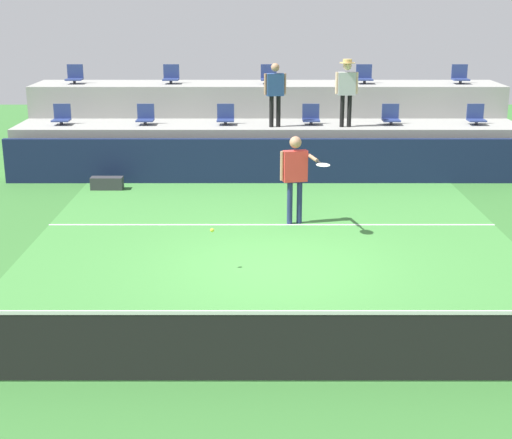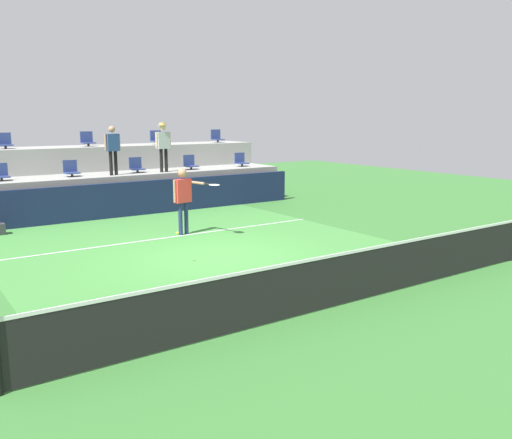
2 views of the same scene
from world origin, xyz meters
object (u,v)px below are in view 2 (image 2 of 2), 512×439
object	(u,v)px
stadium_chair_lower_left	(1,174)
spectator_leaning_on_rail	(113,146)
spectator_with_hat	(163,142)
stadium_chair_lower_mid_right	(136,166)
stadium_chair_upper_center	(87,140)
stadium_chair_upper_right	(157,138)
tennis_player	(184,194)
stadium_chair_upper_left	(5,142)
stadium_chair_upper_far_right	(217,137)
tennis_ball	(177,233)
stadium_chair_lower_right	(190,163)
stadium_chair_lower_mid_left	(71,170)
stadium_chair_lower_far_right	(241,161)

from	to	relation	value
stadium_chair_lower_left	spectator_leaning_on_rail	world-z (taller)	spectator_leaning_on_rail
spectator_with_hat	spectator_leaning_on_rail	bearing A→B (deg)	180.00
stadium_chair_lower_mid_right	stadium_chair_upper_center	xyz separation A→B (m)	(-1.07, 1.80, 0.85)
stadium_chair_upper_right	tennis_player	bearing A→B (deg)	-108.70
stadium_chair_lower_left	stadium_chair_upper_left	size ratio (longest dim) A/B	1.00
stadium_chair_upper_far_right	tennis_player	size ratio (longest dim) A/B	0.29
tennis_ball	tennis_player	bearing A→B (deg)	60.28
stadium_chair_upper_far_right	spectator_with_hat	size ratio (longest dim) A/B	0.31
stadium_chair_lower_right	tennis_ball	world-z (taller)	stadium_chair_lower_right
stadium_chair_upper_left	stadium_chair_lower_mid_right	bearing A→B (deg)	-25.44
stadium_chair_lower_mid_left	tennis_ball	bearing A→B (deg)	-89.55
stadium_chair_lower_mid_left	stadium_chair_upper_right	world-z (taller)	stadium_chair_upper_right
stadium_chair_upper_center	spectator_leaning_on_rail	xyz separation A→B (m)	(0.12, -2.18, -0.12)
stadium_chair_upper_right	spectator_leaning_on_rail	bearing A→B (deg)	-139.24
stadium_chair_lower_right	stadium_chair_upper_far_right	world-z (taller)	stadium_chair_upper_far_right
stadium_chair_lower_far_right	stadium_chair_upper_far_right	world-z (taller)	stadium_chair_upper_far_right
stadium_chair_lower_mid_right	stadium_chair_lower_right	world-z (taller)	same
stadium_chair_lower_mid_right	stadium_chair_lower_far_right	world-z (taller)	same
stadium_chair_upper_far_right	spectator_leaning_on_rail	xyz separation A→B (m)	(-5.20, -2.18, -0.12)
spectator_with_hat	stadium_chair_lower_right	bearing A→B (deg)	17.54
stadium_chair_lower_mid_left	stadium_chair_upper_left	bearing A→B (deg)	131.22
stadium_chair_upper_right	stadium_chair_lower_left	bearing A→B (deg)	-162.95
stadium_chair_lower_left	tennis_player	world-z (taller)	tennis_player
stadium_chair_lower_right	stadium_chair_upper_center	distance (m)	3.71
stadium_chair_lower_right	spectator_with_hat	xyz separation A→B (m)	(-1.21, -0.38, 0.81)
tennis_player	spectator_leaning_on_rail	xyz separation A→B (m)	(-0.32, 4.37, 1.09)
stadium_chair_upper_center	tennis_player	size ratio (longest dim) A/B	0.29
stadium_chair_upper_center	spectator_leaning_on_rail	world-z (taller)	spectator_leaning_on_rail
stadium_chair_lower_mid_left	spectator_with_hat	size ratio (longest dim) A/B	0.31
stadium_chair_lower_left	tennis_ball	distance (m)	7.76
stadium_chair_upper_far_right	stadium_chair_lower_far_right	bearing A→B (deg)	-89.78
stadium_chair_lower_far_right	stadium_chair_upper_center	xyz separation A→B (m)	(-5.33, 1.80, 0.85)
stadium_chair_upper_left	stadium_chair_upper_right	bearing A→B (deg)	0.00
stadium_chair_lower_right	stadium_chair_upper_left	xyz separation A→B (m)	(-5.85, 1.80, 0.85)
stadium_chair_lower_left	stadium_chair_lower_mid_left	bearing A→B (deg)	0.00
stadium_chair_upper_center	tennis_ball	world-z (taller)	stadium_chair_upper_center
stadium_chair_upper_center	stadium_chair_lower_far_right	bearing A→B (deg)	-18.66
stadium_chair_lower_left	stadium_chair_upper_far_right	world-z (taller)	stadium_chair_upper_far_right
stadium_chair_lower_mid_right	stadium_chair_lower_right	distance (m)	2.06
stadium_chair_upper_center	tennis_player	bearing A→B (deg)	-86.15
stadium_chair_lower_far_right	spectator_with_hat	xyz separation A→B (m)	(-3.42, -0.38, 0.81)
stadium_chair_upper_left	stadium_chair_upper_far_right	world-z (taller)	same
stadium_chair_lower_mid_right	stadium_chair_lower_right	size ratio (longest dim) A/B	1.00
stadium_chair_upper_far_right	tennis_player	xyz separation A→B (m)	(-4.88, -6.55, -1.21)
stadium_chair_lower_mid_right	stadium_chair_lower_mid_left	bearing A→B (deg)	180.00
tennis_ball	stadium_chair_lower_left	bearing A→B (deg)	106.01
stadium_chair_lower_right	stadium_chair_upper_right	distance (m)	2.05
stadium_chair_lower_mid_right	stadium_chair_upper_right	xyz separation A→B (m)	(1.59, 1.80, 0.85)
stadium_chair_lower_right	spectator_leaning_on_rail	bearing A→B (deg)	-172.72
stadium_chair_lower_mid_right	tennis_ball	distance (m)	7.76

